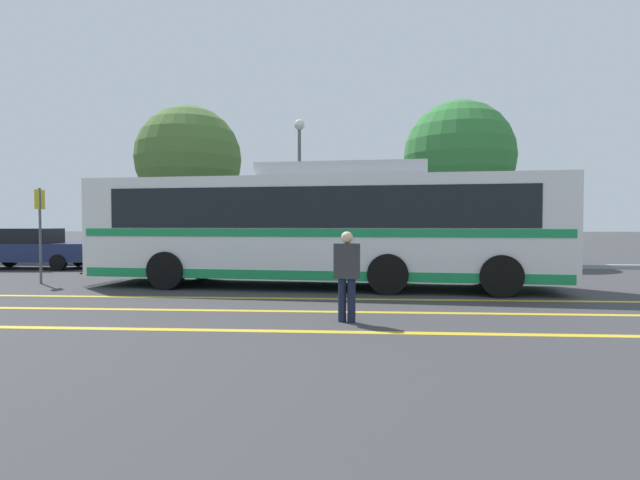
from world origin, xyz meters
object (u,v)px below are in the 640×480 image
parked_car_0 (32,249)px  pedestrian_0 (347,271)px  bus_stop_sign (40,224)px  parked_car_1 (185,252)px  tree_0 (189,159)px  street_lamp (299,165)px  transit_bus (321,225)px  tree_1 (459,156)px  parked_car_2 (328,252)px

parked_car_0 → pedestrian_0: bearing=48.9°
parked_car_0 → bus_stop_sign: bus_stop_sign is taller
parked_car_1 → tree_0: 6.13m
street_lamp → parked_car_0: bearing=-165.2°
transit_bus → tree_1: size_ratio=1.81×
parked_car_0 → tree_1: tree_1 is taller
transit_bus → street_lamp: size_ratio=2.11×
street_lamp → tree_0: size_ratio=0.86×
bus_stop_sign → street_lamp: bearing=-36.5°
parked_car_2 → tree_1: 8.21m
transit_bus → parked_car_0: transit_bus is taller
transit_bus → tree_1: 11.11m
parked_car_0 → parked_car_1: 6.12m
street_lamp → tree_1: (7.00, 1.48, 0.50)m
parked_car_0 → bus_stop_sign: (3.44, -4.74, 0.96)m
transit_bus → tree_0: bearing=42.0°
bus_stop_sign → tree_1: (13.72, 8.89, 3.03)m
parked_car_2 → bus_stop_sign: 9.31m
parked_car_1 → tree_0: size_ratio=0.63×
parked_car_1 → street_lamp: 6.06m
parked_car_0 → tree_0: 7.57m
bus_stop_sign → tree_0: size_ratio=0.38×
parked_car_0 → street_lamp: street_lamp is taller
transit_bus → bus_stop_sign: transit_bus is taller
parked_car_0 → parked_car_2: (11.53, -0.24, -0.06)m
bus_stop_sign → street_lamp: street_lamp is taller
pedestrian_0 → parked_car_0: bearing=156.9°
bus_stop_sign → tree_1: bearing=-51.3°
parked_car_2 → tree_0: tree_0 is taller
street_lamp → tree_0: 5.62m
transit_bus → street_lamp: street_lamp is taller
parked_car_0 → pedestrian_0: size_ratio=3.00×
pedestrian_0 → tree_0: (-7.56, 14.12, 3.87)m
parked_car_0 → bus_stop_sign: size_ratio=1.73×
parked_car_0 → tree_0: (4.80, 4.28, 3.99)m
tree_1 → tree_0: bearing=179.4°
pedestrian_0 → bus_stop_sign: 10.30m
parked_car_0 → tree_1: 18.10m
pedestrian_0 → street_lamp: street_lamp is taller
tree_1 → parked_car_1: bearing=-159.0°
parked_car_1 → transit_bus: bearing=-135.2°
parked_car_2 → tree_1: tree_1 is taller
parked_car_2 → parked_car_1: bearing=-89.1°
parked_car_1 → tree_0: (-1.32, 4.38, 4.08)m
parked_car_0 → parked_car_2: bearing=86.2°
parked_car_1 → street_lamp: (4.04, 2.77, 3.57)m
transit_bus → parked_car_2: size_ratio=2.89×
parked_car_2 → street_lamp: bearing=-152.3°
parked_car_1 → parked_car_0: bearing=85.5°
parked_car_1 → parked_car_2: parked_car_2 is taller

